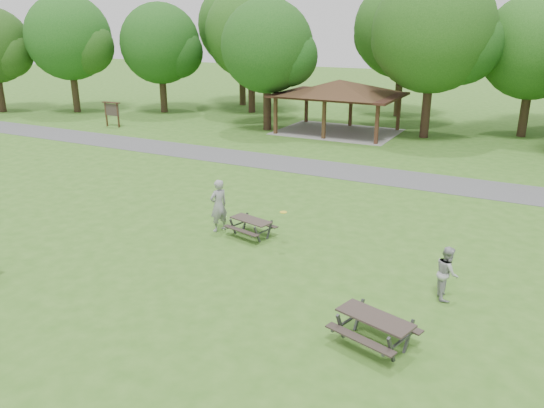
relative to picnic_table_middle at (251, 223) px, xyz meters
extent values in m
plane|color=#37691E|center=(-0.28, -3.71, -0.51)|extent=(160.00, 160.00, 0.00)
cube|color=#4D4D50|center=(-0.28, 10.29, -0.50)|extent=(120.00, 3.20, 0.02)
cube|color=#3D2716|center=(-7.98, 17.59, 0.79)|extent=(0.22, 0.22, 2.60)
cube|color=#351F13|center=(-7.98, 22.99, 0.79)|extent=(0.22, 0.22, 2.60)
cube|color=#382514|center=(-4.28, 17.59, 0.79)|extent=(0.22, 0.22, 2.60)
cube|color=#3C2615|center=(-4.28, 22.99, 0.79)|extent=(0.22, 0.22, 2.60)
cube|color=#3C2015|center=(-0.58, 17.59, 0.79)|extent=(0.22, 0.22, 2.60)
cube|color=#392414|center=(-0.58, 22.99, 0.79)|extent=(0.22, 0.22, 2.60)
cube|color=#321B14|center=(-4.28, 20.29, 2.17)|extent=(8.60, 6.60, 0.16)
pyramid|color=#382516|center=(-4.28, 20.29, 2.75)|extent=(7.01, 7.01, 1.00)
cube|color=gray|center=(-4.28, 20.29, -0.50)|extent=(8.40, 6.40, 0.03)
cube|color=#3A2415|center=(-20.88, 14.29, 0.39)|extent=(0.10, 0.10, 1.80)
cube|color=#321E12|center=(-19.68, 14.29, 0.39)|extent=(0.10, 0.10, 1.80)
cube|color=#312924|center=(-20.28, 14.29, 0.79)|extent=(1.40, 0.06, 0.90)
cube|color=black|center=(-20.28, 14.29, 1.34)|extent=(1.60, 0.30, 0.06)
cylinder|color=#2E2114|center=(-28.28, 18.29, 1.32)|extent=(0.60, 0.60, 3.67)
sphere|color=#174A15|center=(-28.28, 18.29, 5.86)|extent=(7.20, 7.20, 7.20)
sphere|color=#1C4614|center=(-26.66, 18.59, 5.14)|extent=(4.68, 4.68, 4.68)
sphere|color=#1E4E16|center=(-29.72, 18.09, 5.32)|extent=(4.32, 4.32, 4.32)
cylinder|color=black|center=(-21.28, 21.79, 1.15)|extent=(0.60, 0.60, 3.32)
sphere|color=#164513|center=(-21.28, 21.79, 5.36)|extent=(6.80, 6.80, 6.80)
sphere|color=#144012|center=(-19.75, 22.09, 4.68)|extent=(4.42, 4.42, 4.42)
sphere|color=#204C15|center=(-22.64, 21.59, 4.85)|extent=(4.08, 4.08, 4.08)
cylinder|color=black|center=(-14.28, 25.29, 1.41)|extent=(0.60, 0.60, 3.85)
sphere|color=#1D4B15|center=(-14.28, 25.29, 6.26)|extent=(7.80, 7.80, 7.80)
sphere|color=#124113|center=(-12.52, 25.59, 5.48)|extent=(5.07, 5.07, 5.07)
sphere|color=#1C4B15|center=(-15.84, 25.09, 5.68)|extent=(4.68, 4.68, 4.68)
cylinder|color=black|center=(-9.28, 18.79, 1.24)|extent=(0.60, 0.60, 3.50)
sphere|color=#174513|center=(-9.28, 18.79, 5.46)|extent=(6.60, 6.60, 6.60)
sphere|color=#154614|center=(-7.79, 19.09, 4.80)|extent=(4.29, 4.29, 4.29)
sphere|color=#174313|center=(-10.60, 18.59, 4.97)|extent=(3.96, 3.96, 3.96)
cylinder|color=black|center=(1.72, 21.29, 1.50)|extent=(0.60, 0.60, 4.02)
sphere|color=#1C4814|center=(1.72, 21.29, 6.51)|extent=(8.00, 8.00, 8.00)
sphere|color=#164413|center=(3.52, 21.59, 5.71)|extent=(5.20, 5.20, 5.20)
sphere|color=#1C4714|center=(0.12, 21.09, 5.91)|extent=(4.80, 4.80, 4.80)
cylinder|color=#2F2015|center=(7.72, 24.79, 1.20)|extent=(0.60, 0.60, 3.43)
sphere|color=#1D4F16|center=(7.72, 24.79, 5.54)|extent=(7.00, 7.00, 7.00)
sphere|color=#1F4C15|center=(6.32, 24.59, 5.02)|extent=(4.20, 4.20, 4.20)
cylinder|color=#312215|center=(-17.28, 28.79, 1.67)|extent=(0.60, 0.60, 4.38)
sphere|color=#1D4B15|center=(-17.28, 28.79, 6.86)|extent=(8.00, 8.00, 8.00)
sphere|color=#1A4212|center=(-15.48, 29.09, 6.06)|extent=(5.20, 5.20, 5.20)
sphere|color=#1D4E16|center=(-18.88, 28.59, 6.26)|extent=(4.80, 4.80, 4.80)
cylinder|color=#322216|center=(-2.28, 29.29, 1.55)|extent=(0.60, 0.60, 4.13)
sphere|color=#1E4E16|center=(-2.28, 29.29, 6.62)|extent=(8.00, 8.00, 8.00)
sphere|color=#123F13|center=(-0.48, 29.59, 5.82)|extent=(5.20, 5.20, 5.20)
sphere|color=#1C4012|center=(-3.88, 29.09, 6.02)|extent=(4.80, 4.80, 4.80)
cylinder|color=black|center=(-34.28, 15.29, 1.15)|extent=(0.60, 0.60, 3.32)
sphere|color=#1C4213|center=(-32.84, 15.59, 4.57)|extent=(4.16, 4.16, 4.16)
cube|color=#322A24|center=(0.00, 0.00, 0.14)|extent=(1.71, 0.98, 0.04)
cube|color=#2B231F|center=(-0.12, -0.51, -0.13)|extent=(1.61, 0.59, 0.04)
cube|color=#2A231E|center=(0.12, 0.51, -0.13)|extent=(1.61, 0.59, 0.04)
cube|color=#454547|center=(-0.68, -0.18, -0.19)|extent=(0.13, 0.34, 0.70)
cube|color=#424244|center=(-0.52, 0.47, -0.19)|extent=(0.13, 0.34, 0.70)
cube|color=#3C3D3F|center=(-0.60, 0.14, -0.16)|extent=(0.35, 1.28, 0.04)
cube|color=#404042|center=(0.52, -0.47, -0.19)|extent=(0.13, 0.34, 0.70)
cube|color=#3C3C3E|center=(0.68, 0.18, -0.19)|extent=(0.13, 0.34, 0.70)
cube|color=#3C3C3E|center=(0.60, -0.14, -0.16)|extent=(0.35, 1.28, 0.04)
cube|color=#2F2622|center=(6.16, -4.74, 0.25)|extent=(2.01, 1.24, 0.05)
cube|color=#2B231F|center=(5.98, -5.33, -0.06)|extent=(1.88, 0.79, 0.04)
cube|color=#302823|center=(6.33, -4.14, -0.06)|extent=(1.88, 0.79, 0.04)
cube|color=#404043|center=(5.35, -4.91, -0.13)|extent=(0.17, 0.40, 0.82)
cube|color=#474749|center=(5.58, -4.16, -0.13)|extent=(0.17, 0.40, 0.82)
cube|color=#39393B|center=(5.47, -4.53, -0.10)|extent=(0.49, 1.48, 0.05)
cube|color=#38383A|center=(6.74, -5.32, -0.13)|extent=(0.17, 0.40, 0.82)
cube|color=#424245|center=(6.96, -4.56, -0.13)|extent=(0.17, 0.40, 0.82)
cube|color=#424245|center=(6.85, -4.94, -0.10)|extent=(0.49, 1.48, 0.05)
cylinder|color=yellow|center=(1.60, -0.54, 0.88)|extent=(0.27, 0.27, 0.02)
imported|color=gray|center=(-1.37, -0.06, 0.50)|extent=(0.74, 0.87, 2.03)
imported|color=#A1A2A4|center=(7.27, -1.46, 0.28)|extent=(0.83, 0.93, 1.58)
camera|label=1|loc=(9.13, -15.89, 7.03)|focal=35.00mm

